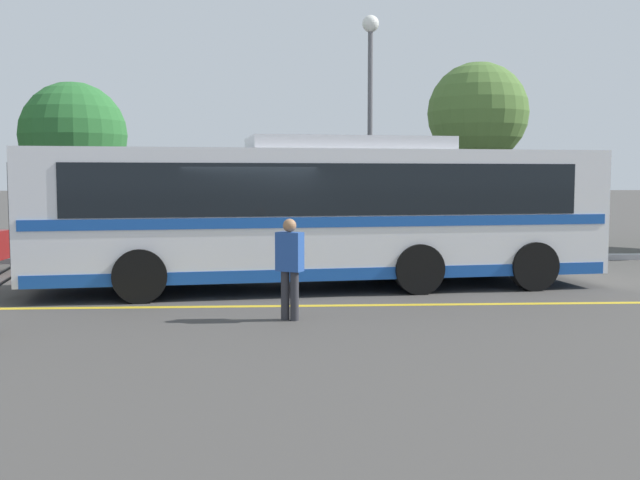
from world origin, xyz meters
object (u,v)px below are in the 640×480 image
Objects in this scene: parked_car_2 at (383,240)px; tree_0 at (478,114)px; tree_1 at (73,136)px; pedestrian_2 at (290,263)px; transit_bus at (321,210)px; parked_car_1 at (170,244)px; street_lamp at (370,92)px.

parked_car_2 is 0.70× the size of tree_0.
pedestrian_2 is at bearing -60.90° from tree_1.
tree_0 is at bearing -35.28° from parked_car_2.
parked_car_2 is (1.73, 3.06, -0.90)m from transit_bus.
parked_car_1 is at bearing 95.61° from parked_car_2.
transit_bus is 3.64m from pedestrian_2.
street_lamp is at bearing -25.16° from transit_bus.
street_lamp reaches higher than parked_car_1.
parked_car_2 is 7.01m from pedestrian_2.
transit_bus is 11.07m from tree_1.
pedestrian_2 is (-2.42, -6.57, 0.20)m from parked_car_2.
pedestrian_2 is (-0.70, -3.51, -0.70)m from transit_bus.
tree_1 reaches higher than pedestrian_2.
pedestrian_2 is at bearing -104.93° from street_lamp.
tree_1 is (-8.88, 2.77, -1.08)m from street_lamp.
tree_0 is (3.49, 4.23, 3.51)m from parked_car_2.
transit_bus is 3.06× the size of parked_car_1.
tree_0 is at bearing -43.50° from transit_bus.
parked_car_1 is at bearing -55.06° from tree_1.
parked_car_1 is 0.59× the size of street_lamp.
tree_0 is 1.11× the size of tree_1.
tree_0 reaches higher than tree_1.
parked_car_2 is 10.68m from tree_1.
pedestrian_2 is 9.96m from street_lamp.
tree_1 is at bearing 33.46° from transit_bus.
tree_0 is (8.76, 4.35, 3.56)m from parked_car_1.
parked_car_1 is at bearing -153.58° from tree_0.
tree_1 is (-7.20, 8.18, 1.95)m from transit_bus.
street_lamp is at bearing 5.42° from parked_car_2.
pedestrian_2 is at bearing -118.72° from tree_0.
pedestrian_2 is (2.84, -6.45, 0.25)m from parked_car_1.
transit_bus is at bearing 49.22° from parked_car_1.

